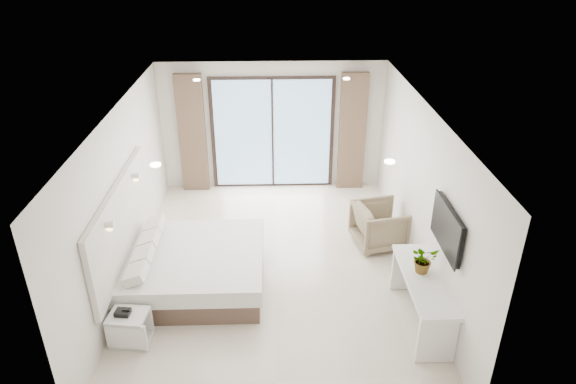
% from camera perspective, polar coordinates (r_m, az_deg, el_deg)
% --- Properties ---
extents(ground, '(6.20, 6.20, 0.00)m').
position_cam_1_polar(ground, '(8.60, -1.49, -8.34)').
color(ground, beige).
rests_on(ground, ground).
extents(room_shell, '(4.62, 6.22, 2.72)m').
position_cam_1_polar(room_shell, '(8.41, -3.02, 3.18)').
color(room_shell, silver).
rests_on(room_shell, ground).
extents(bed, '(2.11, 2.00, 0.73)m').
position_cam_1_polar(bed, '(8.19, -10.40, -8.28)').
color(bed, brown).
rests_on(bed, ground).
extents(nightstand, '(0.55, 0.47, 0.45)m').
position_cam_1_polar(nightstand, '(7.43, -17.17, -14.22)').
color(nightstand, white).
rests_on(nightstand, ground).
extents(phone, '(0.21, 0.17, 0.06)m').
position_cam_1_polar(phone, '(7.28, -17.89, -12.62)').
color(phone, black).
rests_on(phone, nightstand).
extents(console_desk, '(0.53, 1.68, 0.77)m').
position_cam_1_polar(console_desk, '(7.43, 14.78, -10.45)').
color(console_desk, white).
rests_on(console_desk, ground).
extents(plant, '(0.46, 0.48, 0.31)m').
position_cam_1_polar(plant, '(7.34, 14.80, -7.52)').
color(plant, '#33662D').
rests_on(plant, console_desk).
extents(armchair, '(0.92, 0.97, 0.85)m').
position_cam_1_polar(armchair, '(9.10, 10.16, -3.46)').
color(armchair, '#807654').
rests_on(armchair, ground).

